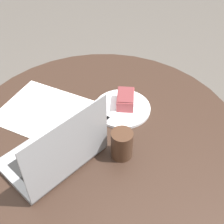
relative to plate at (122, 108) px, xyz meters
name	(u,v)px	position (x,y,z in m)	size (l,w,h in m)	color
dining_table	(102,154)	(-0.09, -0.11, -0.14)	(1.04, 1.04, 0.75)	black
paper_document	(54,115)	(-0.27, -0.01, 0.00)	(0.50, 0.46, 0.00)	white
plate	(122,108)	(0.00, 0.00, 0.00)	(0.22, 0.22, 0.01)	silver
cake_slice	(125,99)	(0.01, 0.02, 0.03)	(0.08, 0.11, 0.05)	#B74C51
fork	(115,111)	(-0.03, -0.02, 0.01)	(0.13, 0.14, 0.00)	silver
coffee_glass	(122,144)	(-0.03, -0.23, 0.05)	(0.07, 0.07, 0.10)	#3D2619
laptop	(56,153)	(-0.25, -0.23, 0.04)	(0.38, 0.37, 0.24)	gray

